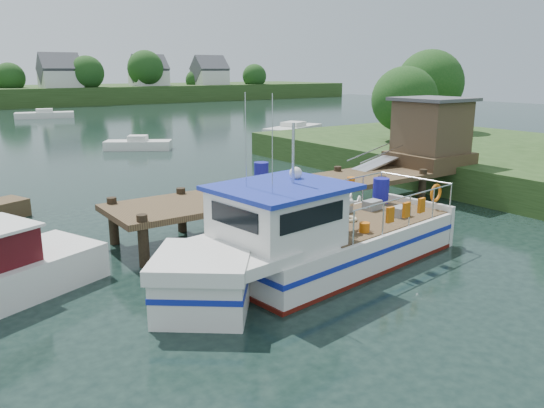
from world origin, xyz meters
TOP-DOWN VIEW (x-y plane):
  - ground_plane at (0.00, 0.00)m, footprint 160.00×160.00m
  - near_shore at (16.88, -0.73)m, footprint 16.00×30.00m
  - dock at (6.51, 0.01)m, footprint 16.60×3.00m
  - lobster_boat at (-1.83, -4.56)m, footprint 10.88×4.22m
  - moored_far at (4.06, 53.23)m, footprint 6.99×3.83m
  - moored_b at (3.36, 21.58)m, footprint 4.84×3.92m
  - moored_c at (18.72, 22.89)m, footprint 7.29×4.85m

SIDE VIEW (x-z plane):
  - ground_plane at x=0.00m, z-range 0.00..0.00m
  - moored_b at x=3.36m, z-range -0.13..0.91m
  - moored_c at x=18.72m, z-range -0.14..0.95m
  - moored_far at x=4.06m, z-range -0.15..0.98m
  - lobster_boat at x=-1.83m, z-range -1.65..3.52m
  - near_shore at x=16.88m, z-range -1.83..5.93m
  - dock at x=6.51m, z-range -0.15..4.63m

